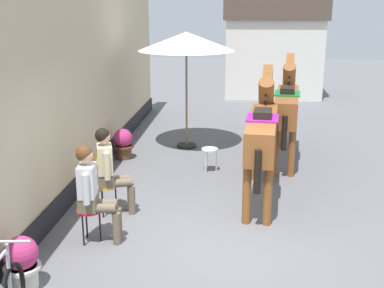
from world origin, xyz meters
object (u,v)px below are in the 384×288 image
Objects in this scene: seated_visitor_far at (110,167)px; flower_planter_nearest at (22,262)px; flower_planter_inner_far at (102,169)px; spare_stool_white at (210,151)px; saddled_horse_far at (287,105)px; seated_visitor_near at (92,189)px; cafe_parasol at (186,42)px; saddled_horse_near at (263,131)px; flower_planter_farthest at (123,143)px.

seated_visitor_far is 2.17× the size of flower_planter_nearest.
spare_stool_white is (1.87, 1.02, 0.07)m from flower_planter_inner_far.
flower_planter_nearest is (-3.41, -5.32, -0.82)m from saddled_horse_far.
seated_visitor_near is at bearing -77.05° from flower_planter_inner_far.
saddled_horse_far is 2.55m from cafe_parasol.
saddled_horse_near is at bearing -4.53° from flower_planter_inner_far.
seated_visitor_far is 2.62m from spare_stool_white.
saddled_horse_near is (2.33, 1.89, 0.38)m from seated_visitor_near.
cafe_parasol reaches higher than spare_stool_white.
flower_planter_inner_far is at bearing 112.07° from seated_visitor_far.
seated_visitor_far reaches higher than flower_planter_farthest.
flower_planter_nearest and flower_planter_farthest have the same top height.
seated_visitor_near and seated_visitor_far have the same top height.
saddled_horse_far is at bearing 5.46° from flower_planter_farthest.
seated_visitor_far is at bearing 90.82° from seated_visitor_near.
saddled_horse_far reaches higher than flower_planter_nearest.
seated_visitor_near is 0.54× the size of cafe_parasol.
flower_planter_inner_far is (-0.47, 1.17, -0.44)m from seated_visitor_far.
flower_planter_inner_far reaches higher than spare_stool_white.
saddled_horse_near is 4.68× the size of flower_planter_inner_far.
saddled_horse_near is 6.51× the size of spare_stool_white.
seated_visitor_near is 2.17× the size of flower_planter_inner_far.
spare_stool_white is at bearing 57.41° from seated_visitor_far.
flower_planter_inner_far is at bearing 89.75° from flower_planter_nearest.
cafe_parasol is at bearing 37.97° from flower_planter_farthest.
seated_visitor_far is 0.54× the size of cafe_parasol.
flower_planter_nearest is 4.74m from spare_stool_white.
seated_visitor_far is at bearing -80.53° from flower_planter_farthest.
spare_stool_white is (1.87, -0.64, 0.07)m from flower_planter_farthest.
spare_stool_white is (1.39, 3.14, -0.38)m from seated_visitor_near.
flower_planter_farthest is 1.98m from spare_stool_white.
saddled_horse_near is 3.49m from flower_planter_farthest.
saddled_horse_far is at bearing 57.35° from flower_planter_nearest.
flower_planter_inner_far is 1.66m from flower_planter_farthest.
flower_planter_farthest is 2.57m from cafe_parasol.
seated_visitor_far is 0.46× the size of saddled_horse_near.
flower_planter_farthest is at bearing -142.03° from cafe_parasol.
saddled_horse_far is at bearing 75.45° from saddled_horse_near.
seated_visitor_near is at bearing 67.62° from flower_planter_nearest.
flower_planter_nearest is at bearing -132.37° from saddled_horse_near.
flower_planter_inner_far is (-0.49, 2.11, -0.44)m from seated_visitor_near.
flower_planter_nearest is (-0.49, -2.16, -0.44)m from seated_visitor_far.
flower_planter_nearest is at bearing -90.25° from flower_planter_inner_far.
saddled_horse_far reaches higher than flower_planter_inner_far.
flower_planter_nearest reaches higher than spare_stool_white.
cafe_parasol reaches higher than saddled_horse_far.
flower_planter_nearest is 0.25× the size of cafe_parasol.
seated_visitor_near is 0.46× the size of saddled_horse_far.
flower_planter_inner_far is 3.55m from cafe_parasol.
saddled_horse_near is 3.48m from cafe_parasol.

